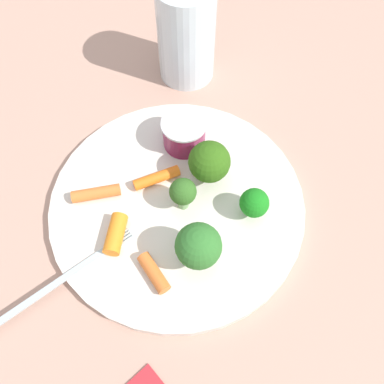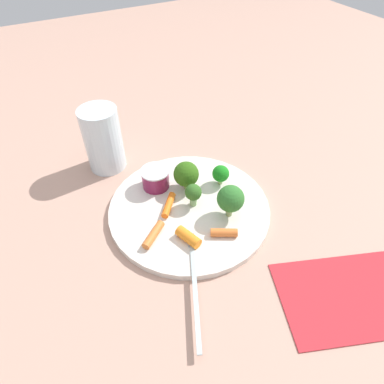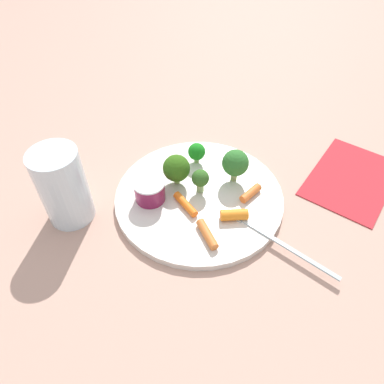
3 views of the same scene
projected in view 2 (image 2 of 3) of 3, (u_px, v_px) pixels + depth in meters
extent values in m
plane|color=tan|center=(189.00, 211.00, 0.59)|extent=(2.40, 2.40, 0.00)
cylinder|color=silver|center=(189.00, 208.00, 0.59)|extent=(0.28, 0.28, 0.01)
cylinder|color=maroon|center=(156.00, 179.00, 0.61)|extent=(0.05, 0.05, 0.03)
cylinder|color=silver|center=(155.00, 171.00, 0.60)|extent=(0.05, 0.05, 0.00)
cylinder|color=#8FA969|center=(229.00, 210.00, 0.56)|extent=(0.01, 0.01, 0.02)
sphere|color=#2F6F2B|center=(231.00, 199.00, 0.54)|extent=(0.05, 0.05, 0.05)
cylinder|color=#82AC6E|center=(194.00, 201.00, 0.58)|extent=(0.01, 0.01, 0.02)
sphere|color=#316222|center=(194.00, 193.00, 0.56)|extent=(0.03, 0.03, 0.03)
cylinder|color=#88AA59|center=(186.00, 184.00, 0.61)|extent=(0.01, 0.01, 0.02)
sphere|color=#305F15|center=(186.00, 174.00, 0.59)|extent=(0.05, 0.05, 0.05)
cylinder|color=#8EB46C|center=(220.00, 181.00, 0.62)|extent=(0.01, 0.01, 0.01)
sphere|color=#197E1B|center=(221.00, 174.00, 0.61)|extent=(0.03, 0.03, 0.03)
cylinder|color=orange|center=(188.00, 237.00, 0.52)|extent=(0.03, 0.05, 0.02)
cylinder|color=orange|center=(224.00, 233.00, 0.53)|extent=(0.04, 0.03, 0.01)
cylinder|color=orange|center=(153.00, 235.00, 0.53)|extent=(0.05, 0.04, 0.01)
cylinder|color=orange|center=(169.00, 205.00, 0.58)|extent=(0.04, 0.05, 0.01)
cube|color=#B0C2C7|center=(195.00, 294.00, 0.46)|extent=(0.07, 0.15, 0.00)
cube|color=#B0C2C7|center=(188.00, 240.00, 0.53)|extent=(0.01, 0.03, 0.00)
cube|color=#B0C2C7|center=(191.00, 239.00, 0.53)|extent=(0.01, 0.03, 0.00)
cube|color=#B0C2C7|center=(193.00, 239.00, 0.53)|extent=(0.01, 0.03, 0.00)
cube|color=#B0C2C7|center=(195.00, 239.00, 0.53)|extent=(0.01, 0.03, 0.00)
cylinder|color=silver|center=(103.00, 139.00, 0.64)|extent=(0.07, 0.07, 0.13)
cube|color=#BA2931|center=(347.00, 296.00, 0.47)|extent=(0.23, 0.19, 0.00)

